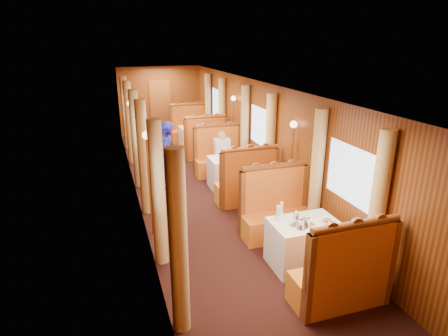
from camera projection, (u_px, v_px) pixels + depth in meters
name	position (u px, v px, depth m)	size (l,w,h in m)	color
floor	(202.00, 190.00, 8.95)	(3.00, 12.00, 0.01)	black
ceiling	(200.00, 84.00, 8.14)	(3.00, 12.00, 0.01)	silver
wall_far	(160.00, 101.00, 13.94)	(3.00, 2.50, 0.01)	brown
wall_near	(380.00, 312.00, 3.15)	(3.00, 2.50, 0.01)	brown
wall_left	(134.00, 145.00, 8.11)	(12.00, 2.50, 0.01)	brown
wall_right	(261.00, 135.00, 8.98)	(12.00, 2.50, 0.01)	brown
doorway_far	(161.00, 108.00, 14.00)	(0.80, 0.04, 2.00)	brown
table_near	(304.00, 243.00, 5.90)	(1.05, 0.72, 0.75)	white
banquette_near_fwd	(342.00, 278.00, 4.97)	(1.30, 0.55, 1.34)	#BB3E14
banquette_near_aft	(276.00, 214.00, 6.80)	(1.30, 0.55, 1.34)	#BB3E14
table_mid	(231.00, 172.00, 9.05)	(1.05, 0.72, 0.75)	white
banquette_mid_fwd	(247.00, 185.00, 8.12)	(1.30, 0.55, 1.34)	#BB3E14
banquette_mid_aft	(219.00, 158.00, 9.95)	(1.30, 0.55, 1.34)	#BB3E14
table_far	(197.00, 138.00, 12.20)	(1.05, 0.72, 0.75)	white
banquette_far_fwd	(205.00, 144.00, 11.27)	(1.30, 0.55, 1.34)	#BB3E14
banquette_far_aft	(190.00, 130.00, 13.09)	(1.30, 0.55, 1.34)	#BB3E14
tea_tray	(302.00, 225.00, 5.67)	(0.34, 0.26, 0.01)	silver
teapot_left	(301.00, 223.00, 5.61)	(0.17, 0.13, 0.14)	silver
teapot_right	(307.00, 221.00, 5.68)	(0.15, 0.11, 0.12)	silver
teapot_back	(296.00, 217.00, 5.81)	(0.15, 0.11, 0.12)	silver
fruit_plate	(326.00, 221.00, 5.77)	(0.21, 0.21, 0.05)	white
cup_inboard	(278.00, 215.00, 5.77)	(0.08, 0.08, 0.26)	white
cup_outboard	(281.00, 212.00, 5.89)	(0.08, 0.08, 0.26)	white
rose_vase_mid	(231.00, 151.00, 8.85)	(0.06, 0.06, 0.36)	silver
rose_vase_far	(196.00, 121.00, 12.00)	(0.06, 0.06, 0.36)	silver
window_left_near	(158.00, 199.00, 4.90)	(1.20, 0.90, 0.01)	#96ADCE
curtain_left_near_a	(178.00, 245.00, 4.32)	(0.22, 0.22, 2.35)	#DFB672
curtain_left_near_b	(158.00, 195.00, 5.72)	(0.22, 0.22, 2.35)	#DFB672
window_right_near	(351.00, 175.00, 5.77)	(1.20, 0.90, 0.01)	#96ADCE
curtain_right_near_a	(377.00, 213.00, 5.12)	(0.22, 0.22, 2.35)	#DFB672
curtain_right_near_b	(317.00, 175.00, 6.53)	(0.22, 0.22, 2.35)	#DFB672
window_left_mid	(134.00, 136.00, 8.05)	(1.20, 0.90, 0.01)	#96ADCE
curtain_left_mid_a	(144.00, 158.00, 7.47)	(0.22, 0.22, 2.35)	#DFB672
curtain_left_mid_b	(136.00, 139.00, 8.87)	(0.22, 0.22, 2.35)	#DFB672
window_right_mid	(261.00, 127.00, 8.91)	(1.20, 0.90, 0.01)	#96ADCE
curtain_right_mid_a	(270.00, 147.00, 8.27)	(0.22, 0.22, 2.35)	#DFB672
curtain_right_mid_b	(245.00, 131.00, 9.67)	(0.22, 0.22, 2.35)	#DFB672
window_left_far	(123.00, 109.00, 11.20)	(1.20, 0.90, 0.01)	#96ADCE
curtain_left_far_a	(130.00, 123.00, 10.62)	(0.22, 0.22, 2.35)	#DFB672
curtain_left_far_b	(126.00, 113.00, 12.02)	(0.22, 0.22, 2.35)	#DFB672
window_right_far	(218.00, 104.00, 12.06)	(1.20, 0.90, 0.01)	#96ADCE
curtain_right_far_a	(222.00, 117.00, 11.42)	(0.22, 0.22, 2.35)	#DFB672
curtain_right_far_b	(208.00, 109.00, 12.82)	(0.22, 0.22, 2.35)	#DFB672
sconce_left_fore	(148.00, 163.00, 6.52)	(0.14, 0.14, 1.95)	#BF8C3F
sconce_right_fore	(292.00, 149.00, 7.34)	(0.14, 0.14, 1.95)	#BF8C3F
sconce_left_aft	(131.00, 123.00, 9.67)	(0.14, 0.14, 1.95)	#BF8C3F
sconce_right_aft	(233.00, 116.00, 10.48)	(0.14, 0.14, 1.95)	#BF8C3F
steward	(166.00, 158.00, 8.58)	(0.62, 0.41, 1.69)	navy
passenger	(222.00, 150.00, 9.59)	(0.40, 0.44, 0.76)	beige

